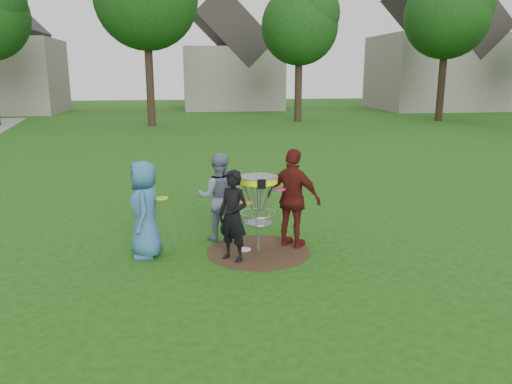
{
  "coord_description": "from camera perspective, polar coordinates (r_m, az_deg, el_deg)",
  "views": [
    {
      "loc": [
        -1.23,
        -8.1,
        3.04
      ],
      "look_at": [
        0.0,
        0.3,
        1.0
      ],
      "focal_mm": 35.0,
      "sensor_mm": 36.0,
      "label": 1
    }
  ],
  "objects": [
    {
      "name": "disc_on_grass",
      "position": [
        8.81,
        -1.3,
        -6.61
      ],
      "size": [
        0.22,
        0.22,
        0.02
      ],
      "primitive_type": "cylinder",
      "color": "silver",
      "rests_on": "ground"
    },
    {
      "name": "house_row",
      "position": [
        41.62,
        -0.03,
        15.06
      ],
      "size": [
        44.5,
        10.65,
        11.62
      ],
      "color": "gray",
      "rests_on": "ground"
    },
    {
      "name": "player_blue",
      "position": [
        8.5,
        -12.56,
        -1.95
      ],
      "size": [
        0.52,
        0.8,
        1.64
      ],
      "primitive_type": "imported",
      "rotation": [
        0.0,
        0.0,
        -1.57
      ],
      "color": "#366696",
      "rests_on": "ground"
    },
    {
      "name": "dirt_patch",
      "position": [
        8.74,
        0.29,
        -6.82
      ],
      "size": [
        1.8,
        1.8,
        0.01
      ],
      "primitive_type": "cylinder",
      "color": "#47331E",
      "rests_on": "ground"
    },
    {
      "name": "held_discs",
      "position": [
        8.53,
        -3.05,
        -0.31
      ],
      "size": [
        2.22,
        0.94,
        0.17
      ],
      "color": "#D4FA1B",
      "rests_on": "ground"
    },
    {
      "name": "player_black",
      "position": [
        8.15,
        -2.63,
        -2.76
      ],
      "size": [
        0.65,
        0.64,
        1.52
      ],
      "primitive_type": "imported",
      "rotation": [
        0.0,
        0.0,
        -0.75
      ],
      "color": "black",
      "rests_on": "ground"
    },
    {
      "name": "tree_row",
      "position": [
        28.99,
        -5.29,
        19.75
      ],
      "size": [
        51.2,
        17.42,
        9.9
      ],
      "color": "#38281C",
      "rests_on": "ground"
    },
    {
      "name": "player_grey",
      "position": [
        9.17,
        -4.29,
        -0.55
      ],
      "size": [
        0.85,
        0.69,
        1.63
      ],
      "primitive_type": "imported",
      "rotation": [
        0.0,
        0.0,
        3.05
      ],
      "color": "slate",
      "rests_on": "ground"
    },
    {
      "name": "disc_golf_basket",
      "position": [
        8.44,
        0.3,
        -0.35
      ],
      "size": [
        0.66,
        0.67,
        1.38
      ],
      "color": "#9EA0A5",
      "rests_on": "ground"
    },
    {
      "name": "ground",
      "position": [
        8.74,
        0.29,
        -6.85
      ],
      "size": [
        100.0,
        100.0,
        0.0
      ],
      "primitive_type": "plane",
      "color": "#19470F",
      "rests_on": "ground"
    },
    {
      "name": "player_maroon",
      "position": [
        8.77,
        4.29,
        -0.77
      ],
      "size": [
        1.07,
        1.0,
        1.76
      ],
      "primitive_type": "imported",
      "rotation": [
        0.0,
        0.0,
        2.44
      ],
      "color": "#521612",
      "rests_on": "ground"
    }
  ]
}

